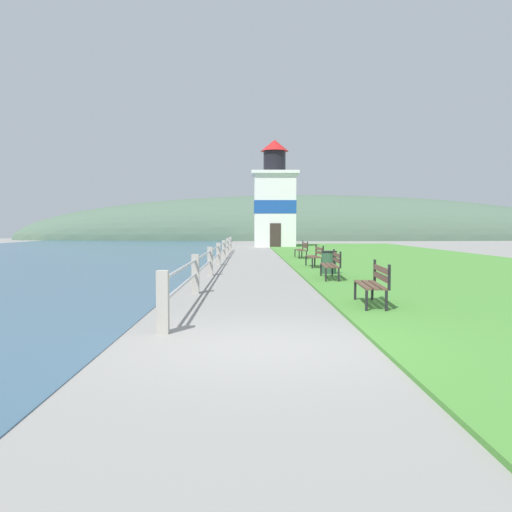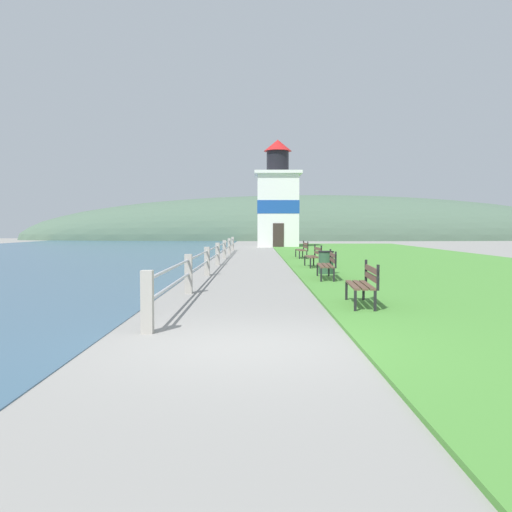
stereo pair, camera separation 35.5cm
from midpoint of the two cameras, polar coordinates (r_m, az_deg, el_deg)
The scene contains 10 objects.
ground_plane at distance 7.91m, azimuth -0.09°, elevation -9.07°, with size 160.00×160.00×0.00m, color gray.
grass_verge at distance 28.32m, azimuth 15.53°, elevation -0.50°, with size 12.00×58.53×0.06m.
seawall_railing at distance 24.89m, azimuth -3.43°, elevation 0.41°, with size 0.18×32.35×0.98m.
park_bench_near at distance 11.80m, azimuth 11.65°, elevation -2.54°, with size 0.57×1.76×0.94m.
park_bench_midway at distance 17.72m, azimuth 7.82°, elevation -0.71°, with size 0.57×2.01×0.94m.
park_bench_far at distance 22.94m, azimuth 6.32°, elevation 0.09°, with size 0.55×1.75×0.94m.
park_bench_by_lighthouse at distance 29.76m, azimuth 5.07°, elevation 0.73°, with size 0.53×1.99×0.94m.
lighthouse at distance 48.55m, azimuth 2.41°, elevation 5.35°, with size 3.93×3.93×9.05m.
trash_bin at distance 19.60m, azimuth 7.55°, elevation -0.72°, with size 0.54×0.54×0.84m.
distant_hillside at distance 77.19m, azimuth 5.96°, elevation 1.62°, with size 80.00×16.00×12.00m.
Camera 2 is at (0.19, -7.74, 1.63)m, focal length 40.00 mm.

